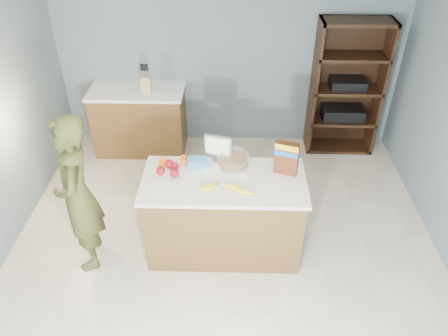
{
  "coord_description": "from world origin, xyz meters",
  "views": [
    {
      "loc": [
        0.09,
        -2.97,
        3.4
      ],
      "look_at": [
        0.0,
        0.35,
        1.0
      ],
      "focal_mm": 35.0,
      "sensor_mm": 36.0,
      "label": 1
    }
  ],
  "objects_px": {
    "counter_peninsula": "(224,218)",
    "cereal_box": "(287,156)",
    "tv": "(218,147)",
    "shelving_unit": "(345,90)",
    "person": "(78,196)"
  },
  "relations": [
    {
      "from": "tv",
      "to": "person",
      "type": "bearing_deg",
      "value": -158.83
    },
    {
      "from": "shelving_unit",
      "to": "person",
      "type": "height_order",
      "value": "shelving_unit"
    },
    {
      "from": "person",
      "to": "cereal_box",
      "type": "bearing_deg",
      "value": 83.34
    },
    {
      "from": "person",
      "to": "tv",
      "type": "distance_m",
      "value": 1.4
    },
    {
      "from": "tv",
      "to": "cereal_box",
      "type": "xyz_separation_m",
      "value": [
        0.65,
        -0.19,
        0.03
      ]
    },
    {
      "from": "counter_peninsula",
      "to": "cereal_box",
      "type": "xyz_separation_m",
      "value": [
        0.59,
        0.13,
        0.68
      ]
    },
    {
      "from": "tv",
      "to": "shelving_unit",
      "type": "bearing_deg",
      "value": 46.95
    },
    {
      "from": "counter_peninsula",
      "to": "person",
      "type": "xyz_separation_m",
      "value": [
        -1.35,
        -0.18,
        0.4
      ]
    },
    {
      "from": "counter_peninsula",
      "to": "tv",
      "type": "distance_m",
      "value": 0.72
    },
    {
      "from": "counter_peninsula",
      "to": "tv",
      "type": "bearing_deg",
      "value": 101.47
    },
    {
      "from": "counter_peninsula",
      "to": "cereal_box",
      "type": "relative_size",
      "value": 4.68
    },
    {
      "from": "counter_peninsula",
      "to": "cereal_box",
      "type": "bearing_deg",
      "value": 12.48
    },
    {
      "from": "shelving_unit",
      "to": "cereal_box",
      "type": "height_order",
      "value": "shelving_unit"
    },
    {
      "from": "cereal_box",
      "to": "person",
      "type": "bearing_deg",
      "value": -170.95
    },
    {
      "from": "shelving_unit",
      "to": "counter_peninsula",
      "type": "bearing_deg",
      "value": -127.11
    }
  ]
}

